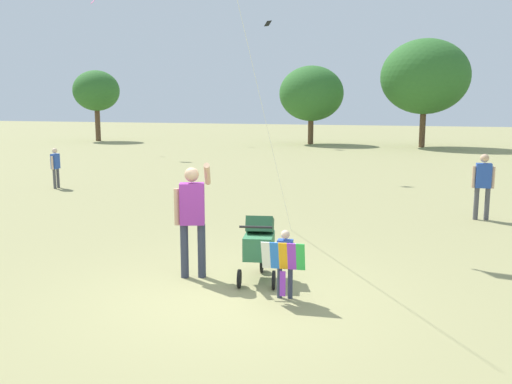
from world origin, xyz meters
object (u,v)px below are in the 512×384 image
(child_with_butterfly_kite, at_px, (285,258))
(person_couple_left, at_px, (55,165))
(person_red_shirt, at_px, (483,181))
(person_adult_flyer, at_px, (192,212))
(stroller, at_px, (259,242))

(child_with_butterfly_kite, xyz_separation_m, person_couple_left, (-9.55, 7.65, 0.17))
(person_red_shirt, relative_size, person_couple_left, 1.20)
(person_adult_flyer, relative_size, stroller, 1.65)
(person_adult_flyer, height_order, stroller, person_adult_flyer)
(child_with_butterfly_kite, height_order, person_adult_flyer, person_adult_flyer)
(child_with_butterfly_kite, height_order, person_couple_left, person_couple_left)
(child_with_butterfly_kite, distance_m, person_couple_left, 12.23)
(person_couple_left, bearing_deg, person_red_shirt, -5.12)
(person_adult_flyer, xyz_separation_m, person_couple_left, (-7.92, 7.12, -0.30))
(person_adult_flyer, relative_size, person_red_shirt, 1.18)
(stroller, bearing_deg, person_red_shirt, 57.11)
(child_with_butterfly_kite, height_order, stroller, stroller)
(stroller, bearing_deg, person_couple_left, 142.23)
(person_adult_flyer, xyz_separation_m, stroller, (1.04, 0.18, -0.46))
(person_red_shirt, distance_m, person_couple_left, 12.77)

